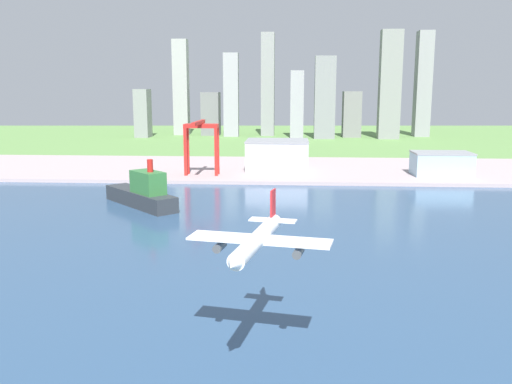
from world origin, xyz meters
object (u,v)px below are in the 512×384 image
Objects in this scene: airplane_landing at (257,240)px; warehouse_annex at (441,164)px; container_barge at (143,193)px; port_crane_red at (201,136)px; warehouse_main at (277,155)px.

warehouse_annex is at bearing 67.68° from airplane_landing.
container_barge is 1.21× the size of port_crane_red.
warehouse_annex is at bearing 30.28° from container_barge.
airplane_landing is at bearing -112.32° from warehouse_annex.
port_crane_red is 0.90× the size of warehouse_main.
airplane_landing reaches higher than warehouse_annex.
warehouse_main reaches higher than warehouse_annex.
airplane_landing is at bearing -89.30° from warehouse_main.
container_barge is 219.57m from warehouse_annex.
container_barge reaches higher than warehouse_main.
airplane_landing is 276.44m from port_crane_red.
warehouse_main is (70.15, 130.32, 6.57)m from container_barge.
warehouse_annex is at bearing 3.85° from port_crane_red.
container_barge is 1.27× the size of warehouse_annex.
warehouse_main is at bearing 90.70° from airplane_landing.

